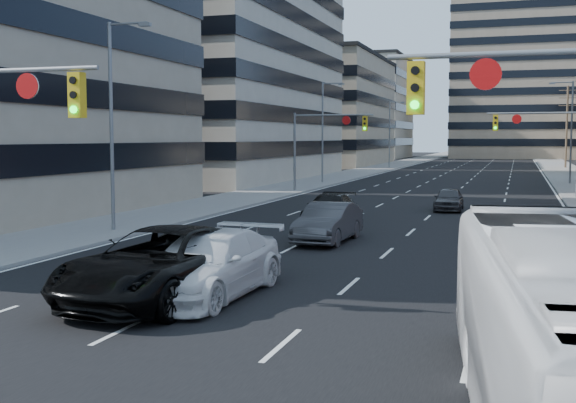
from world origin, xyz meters
The scene contains 21 objects.
road_surface centered at (0.00, 130.00, 0.01)m, with size 18.00×300.00×0.02m, color black.
sidewalk_left centered at (-11.50, 130.00, 0.07)m, with size 5.00×300.00×0.15m, color slate.
sidewalk_right centered at (11.50, 130.00, 0.07)m, with size 5.00×300.00×0.15m, color slate.
office_left_mid centered at (-27.00, 60.00, 14.00)m, with size 26.00×34.00×28.00m, color #ADA089.
office_left_far centered at (-24.00, 100.00, 8.00)m, with size 20.00×30.00×16.00m, color gray.
apartment_tower centered at (6.00, 150.00, 29.00)m, with size 26.00×26.00×58.00m, color gray.
bg_block_left centered at (-28.00, 140.00, 10.00)m, with size 24.00×24.00×20.00m, color #ADA089.
signal_far_left centered at (-7.68, 45.00, 4.30)m, with size 6.09×0.33×6.00m.
signal_far_right centered at (7.68, 45.00, 4.30)m, with size 6.09×0.33×6.00m.
utility_pole_distant centered at (12.20, 96.00, 5.78)m, with size 2.20×0.28×11.00m.
streetlight_left_near centered at (-10.34, 20.00, 5.05)m, with size 2.03×0.22×9.00m.
streetlight_left_mid centered at (-10.34, 55.00, 5.05)m, with size 2.03×0.22×9.00m.
streetlight_left_far centered at (-10.34, 90.00, 5.05)m, with size 2.03×0.22×9.00m.
streetlight_right_far centered at (10.34, 60.00, 5.05)m, with size 2.03×0.22×9.00m.
black_pickup centered at (-2.30, 8.88, 0.93)m, with size 3.07×6.67×1.85m, color black.
white_van centered at (-1.39, 9.66, 0.84)m, with size 2.36×5.81×1.69m, color silver.
transit_bus centered at (6.91, 2.82, 1.46)m, with size 2.45×10.45×2.91m, color silver.
sedan_blue centered at (-2.46, 11.93, 0.69)m, with size 1.64×4.06×1.38m, color black.
sedan_grey_center centered at (-0.90, 20.09, 0.78)m, with size 1.65×4.73×1.56m, color #38393B.
sedan_black_far centered at (-2.36, 26.02, 0.71)m, with size 2.00×4.91×1.42m, color black.
sedan_grey_right centered at (2.50, 34.10, 0.66)m, with size 1.55×3.86×1.31m, color #39383B.
Camera 1 is at (6.18, -7.29, 4.12)m, focal length 45.00 mm.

